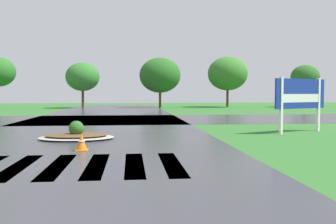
# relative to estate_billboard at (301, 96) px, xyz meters

# --- Properties ---
(asphalt_roadway) EXTENTS (9.92, 80.00, 0.01)m
(asphalt_roadway) POSITION_rel_estate_billboard_xyz_m (-9.05, -2.38, -1.57)
(asphalt_roadway) COLOR #35353A
(asphalt_roadway) RESTS_ON ground
(asphalt_cross_road) EXTENTS (90.00, 8.92, 0.01)m
(asphalt_cross_road) POSITION_rel_estate_billboard_xyz_m (-9.05, 8.71, -1.57)
(asphalt_cross_road) COLOR #35353A
(asphalt_cross_road) RESTS_ON ground
(crosswalk_stripes) EXTENTS (5.85, 3.20, 0.01)m
(crosswalk_stripes) POSITION_rel_estate_billboard_xyz_m (-9.05, -6.58, -1.57)
(crosswalk_stripes) COLOR white
(crosswalk_stripes) RESTS_ON ground
(estate_billboard) EXTENTS (2.81, 1.40, 2.38)m
(estate_billboard) POSITION_rel_estate_billboard_xyz_m (0.00, 0.00, 0.00)
(estate_billboard) COLOR white
(estate_billboard) RESTS_ON ground
(median_island) EXTENTS (2.79, 2.04, 0.68)m
(median_island) POSITION_rel_estate_billboard_xyz_m (-9.35, -1.38, -1.44)
(median_island) COLOR #9E9B93
(median_island) RESTS_ON ground
(traffic_cone) EXTENTS (0.36, 0.36, 0.52)m
(traffic_cone) POSITION_rel_estate_billboard_xyz_m (-8.79, -4.24, -1.33)
(traffic_cone) COLOR orange
(traffic_cone) RESTS_ON ground
(background_treeline) EXTENTS (48.11, 6.75, 5.99)m
(background_treeline) POSITION_rel_estate_billboard_xyz_m (-7.29, 27.22, 2.27)
(background_treeline) COLOR #4C3823
(background_treeline) RESTS_ON ground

